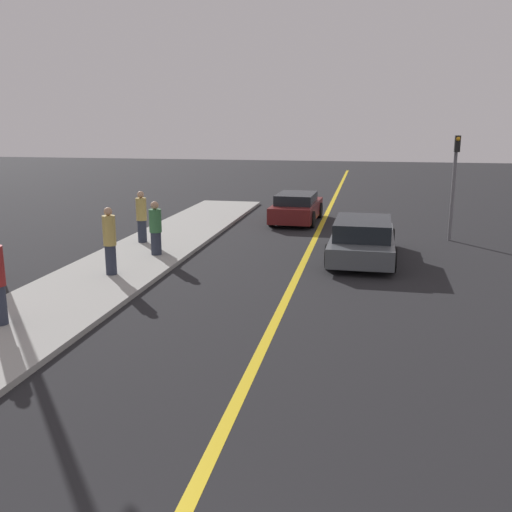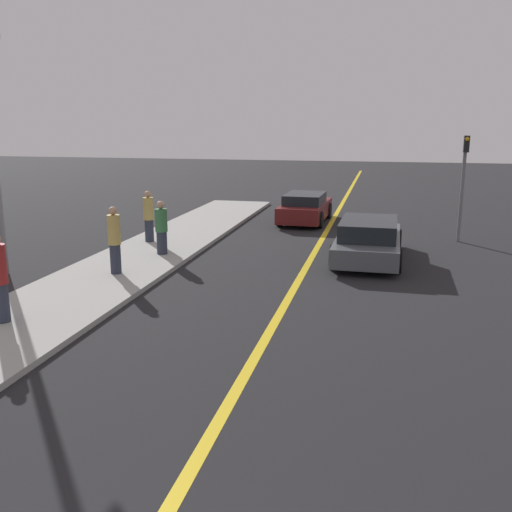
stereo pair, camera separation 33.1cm
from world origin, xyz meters
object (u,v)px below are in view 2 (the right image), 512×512
pedestrian_far_standing (161,228)px  traffic_light (463,177)px  car_near_right_lane (368,240)px  pedestrian_by_sign (149,216)px  car_ahead_center (305,208)px  pedestrian_mid_group (114,240)px

pedestrian_far_standing → traffic_light: bearing=26.3°
car_near_right_lane → pedestrian_by_sign: bearing=176.8°
car_ahead_center → pedestrian_far_standing: pedestrian_far_standing is taller
pedestrian_mid_group → car_near_right_lane: bearing=28.7°
car_near_right_lane → car_ahead_center: (-2.80, 6.24, -0.02)m
car_ahead_center → pedestrian_mid_group: pedestrian_mid_group is taller
car_near_right_lane → pedestrian_far_standing: pedestrian_far_standing is taller
traffic_light → pedestrian_far_standing: bearing=-153.7°
car_near_right_lane → pedestrian_mid_group: (-6.53, -3.57, 0.42)m
car_near_right_lane → pedestrian_mid_group: bearing=-150.4°
pedestrian_mid_group → pedestrian_by_sign: pedestrian_mid_group is taller
car_ahead_center → pedestrian_far_standing: size_ratio=2.50×
pedestrian_far_standing → pedestrian_by_sign: (-1.13, 1.66, 0.05)m
pedestrian_mid_group → traffic_light: 11.88m
pedestrian_by_sign → traffic_light: (10.32, 2.88, 1.27)m
pedestrian_mid_group → pedestrian_far_standing: size_ratio=1.10×
car_ahead_center → pedestrian_by_sign: pedestrian_by_sign is taller
pedestrian_by_sign → traffic_light: size_ratio=0.47×
pedestrian_far_standing → pedestrian_mid_group: bearing=-97.9°
pedestrian_far_standing → pedestrian_by_sign: bearing=124.1°
car_ahead_center → pedestrian_mid_group: (-3.74, -9.81, 0.43)m
car_near_right_lane → pedestrian_mid_group: 7.46m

